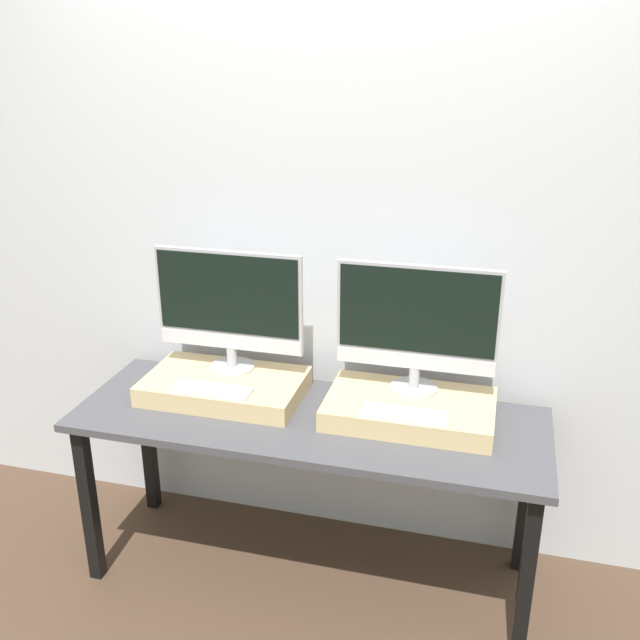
% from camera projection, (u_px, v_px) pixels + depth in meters
% --- Properties ---
extents(ground_plane, '(12.00, 12.00, 0.00)m').
position_uv_depth(ground_plane, '(288.00, 625.00, 2.67)').
color(ground_plane, '#4C3828').
extents(wall_back, '(8.00, 0.04, 2.60)m').
position_uv_depth(wall_back, '(333.00, 242.00, 2.81)').
color(wall_back, silver).
rests_on(wall_back, ground_plane).
extents(workbench, '(1.78, 0.61, 0.72)m').
position_uv_depth(workbench, '(309.00, 434.00, 2.71)').
color(workbench, '#47474C').
rests_on(workbench, ground_plane).
extents(wooden_riser_left, '(0.62, 0.38, 0.08)m').
position_uv_depth(wooden_riser_left, '(225.00, 386.00, 2.83)').
color(wooden_riser_left, '#D6B77F').
rests_on(wooden_riser_left, workbench).
extents(monitor_left, '(0.60, 0.18, 0.49)m').
position_uv_depth(monitor_left, '(229.00, 305.00, 2.79)').
color(monitor_left, '#B2B2B7').
rests_on(monitor_left, wooden_riser_left).
extents(keyboard_left, '(0.31, 0.10, 0.01)m').
position_uv_depth(keyboard_left, '(211.00, 390.00, 2.70)').
color(keyboard_left, silver).
rests_on(keyboard_left, wooden_riser_left).
extents(wooden_riser_right, '(0.62, 0.38, 0.08)m').
position_uv_depth(wooden_riser_right, '(410.00, 409.00, 2.65)').
color(wooden_riser_right, '#D6B77F').
rests_on(wooden_riser_right, workbench).
extents(monitor_right, '(0.60, 0.18, 0.49)m').
position_uv_depth(monitor_right, '(417.00, 323.00, 2.62)').
color(monitor_right, '#B2B2B7').
rests_on(monitor_right, wooden_riser_right).
extents(keyboard_right, '(0.31, 0.10, 0.01)m').
position_uv_depth(keyboard_right, '(405.00, 414.00, 2.52)').
color(keyboard_right, silver).
rests_on(keyboard_right, wooden_riser_right).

